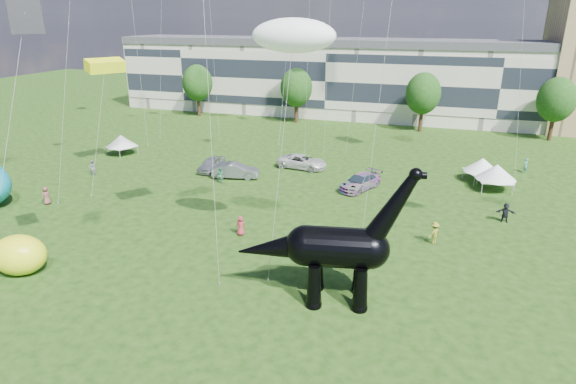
% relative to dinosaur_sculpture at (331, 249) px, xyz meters
% --- Properties ---
extents(ground, '(220.00, 220.00, 0.00)m').
position_rel_dinosaur_sculpture_xyz_m(ground, '(-5.83, -3.20, -3.47)').
color(ground, '#16330C').
rests_on(ground, ground).
extents(terrace_row, '(78.00, 11.00, 12.00)m').
position_rel_dinosaur_sculpture_xyz_m(terrace_row, '(-13.83, 58.80, 2.53)').
color(terrace_row, beige).
rests_on(terrace_row, ground).
extents(tree_far_left, '(5.20, 5.20, 9.44)m').
position_rel_dinosaur_sculpture_xyz_m(tree_far_left, '(-35.83, 49.80, 2.82)').
color(tree_far_left, '#382314').
rests_on(tree_far_left, ground).
extents(tree_mid_left, '(5.20, 5.20, 9.44)m').
position_rel_dinosaur_sculpture_xyz_m(tree_mid_left, '(-17.83, 49.80, 2.82)').
color(tree_mid_left, '#382314').
rests_on(tree_mid_left, ground).
extents(tree_mid_right, '(5.20, 5.20, 9.44)m').
position_rel_dinosaur_sculpture_xyz_m(tree_mid_right, '(2.17, 49.80, 2.82)').
color(tree_mid_right, '#382314').
rests_on(tree_mid_right, ground).
extents(tree_far_right, '(5.20, 5.20, 9.44)m').
position_rel_dinosaur_sculpture_xyz_m(tree_far_right, '(20.17, 49.80, 2.82)').
color(tree_far_right, '#382314').
rests_on(tree_far_right, ground).
extents(dinosaur_sculpture, '(11.28, 4.00, 9.19)m').
position_rel_dinosaur_sculpture_xyz_m(dinosaur_sculpture, '(0.00, 0.00, 0.00)').
color(dinosaur_sculpture, black).
rests_on(dinosaur_sculpture, ground).
extents(car_silver, '(1.86, 4.60, 1.57)m').
position_rel_dinosaur_sculpture_xyz_m(car_silver, '(-19.21, 21.68, -2.69)').
color(car_silver, silver).
rests_on(car_silver, ground).
extents(car_grey, '(5.37, 2.95, 1.68)m').
position_rel_dinosaur_sculpture_xyz_m(car_grey, '(-15.49, 20.14, -2.63)').
color(car_grey, slate).
rests_on(car_grey, ground).
extents(car_white, '(6.04, 3.26, 1.61)m').
position_rel_dinosaur_sculpture_xyz_m(car_white, '(-9.55, 25.85, -2.66)').
color(car_white, silver).
rests_on(car_white, ground).
extents(car_dark, '(4.29, 5.90, 1.59)m').
position_rel_dinosaur_sculpture_xyz_m(car_dark, '(-1.84, 20.84, -2.67)').
color(car_dark, '#595960').
rests_on(car_dark, ground).
extents(gazebo_near, '(4.88, 4.88, 2.58)m').
position_rel_dinosaur_sculpture_xyz_m(gazebo_near, '(10.04, 27.43, -1.66)').
color(gazebo_near, white).
rests_on(gazebo_near, ground).
extents(gazebo_far, '(4.36, 4.36, 2.74)m').
position_rel_dinosaur_sculpture_xyz_m(gazebo_far, '(11.26, 24.88, -1.54)').
color(gazebo_far, white).
rests_on(gazebo_far, ground).
extents(gazebo_left, '(4.64, 4.64, 2.57)m').
position_rel_dinosaur_sculpture_xyz_m(gazebo_left, '(-33.20, 24.23, -1.66)').
color(gazebo_left, silver).
rests_on(gazebo_left, ground).
extents(inflatable_yellow, '(4.30, 3.72, 2.83)m').
position_rel_dinosaur_sculpture_xyz_m(inflatable_yellow, '(-20.98, -3.62, -2.06)').
color(inflatable_yellow, '#EEF71A').
rests_on(inflatable_yellow, ground).
extents(visitors, '(47.00, 46.25, 1.86)m').
position_rel_dinosaur_sculpture_xyz_m(visitors, '(-6.11, 10.25, -2.60)').
color(visitors, gray).
rests_on(visitors, ground).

